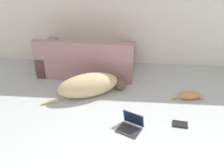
% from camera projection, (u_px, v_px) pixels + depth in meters
% --- Properties ---
extents(wall_back, '(7.07, 0.06, 2.72)m').
position_uv_depth(wall_back, '(140.00, 2.00, 5.04)').
color(wall_back, silver).
rests_on(wall_back, ground_plane).
extents(couch, '(1.98, 0.98, 0.81)m').
position_uv_depth(couch, '(87.00, 61.00, 5.18)').
color(couch, '#A3757A').
rests_on(couch, ground_plane).
extents(dog, '(1.46, 0.85, 0.43)m').
position_uv_depth(dog, '(90.00, 85.00, 4.44)').
color(dog, tan).
rests_on(dog, ground_plane).
extents(cat, '(0.57, 0.18, 0.17)m').
position_uv_depth(cat, '(190.00, 95.00, 4.40)').
color(cat, '#BC7A47').
rests_on(cat, ground_plane).
extents(laptop_open, '(0.43, 0.42, 0.25)m').
position_uv_depth(laptop_open, '(131.00, 123.00, 3.73)').
color(laptop_open, '#2D2D33').
rests_on(laptop_open, ground_plane).
extents(book_black, '(0.24, 0.18, 0.02)m').
position_uv_depth(book_black, '(180.00, 124.00, 3.82)').
color(book_black, black).
rests_on(book_black, ground_plane).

